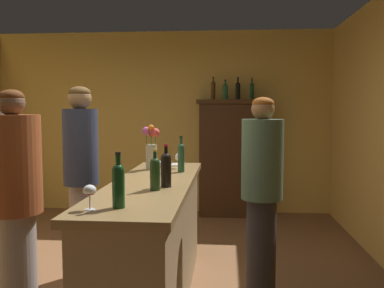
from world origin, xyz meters
name	(u,v)px	position (x,y,z in m)	size (l,w,h in m)	color
wall_back	(162,122)	(0.00, 3.00, 1.35)	(5.13, 0.12, 2.70)	gold
bar_counter	(153,243)	(0.41, -0.13, 0.50)	(0.61, 2.32, 0.98)	#8F754F
display_cabinet	(231,156)	(1.05, 2.72, 0.88)	(0.99, 0.38, 1.68)	#3B2311
wine_bottle_syrah	(155,172)	(0.50, -0.48, 1.11)	(0.07, 0.07, 0.28)	#1F3A1A
wine_bottle_pinot	(166,168)	(0.55, -0.35, 1.12)	(0.08, 0.08, 0.31)	black
wine_bottle_malbec	(181,156)	(0.58, 0.37, 1.13)	(0.06, 0.06, 0.32)	#274E2E
wine_bottle_chardonnay	(118,183)	(0.38, -1.00, 1.12)	(0.07, 0.07, 0.32)	#153E1B
wine_glass_front	(90,191)	(0.23, -1.07, 1.09)	(0.07, 0.07, 0.14)	white
wine_glass_mid	(178,158)	(0.53, 0.62, 1.08)	(0.07, 0.07, 0.14)	white
wine_glass_rear	(161,165)	(0.44, 0.13, 1.07)	(0.07, 0.07, 0.13)	white
wine_glass_spare	(168,163)	(0.47, 0.30, 1.07)	(0.08, 0.08, 0.12)	white
flower_arrangement	(151,148)	(0.29, 0.53, 1.18)	(0.16, 0.11, 0.42)	tan
cheese_plate	(175,165)	(0.47, 0.83, 0.99)	(0.18, 0.18, 0.01)	white
display_bottle_left	(213,89)	(0.78, 2.72, 1.83)	(0.06, 0.06, 0.33)	#4B2B12
display_bottle_midleft	(225,91)	(0.95, 2.72, 1.81)	(0.08, 0.08, 0.28)	#215335
display_bottle_center	(238,90)	(1.13, 2.72, 1.82)	(0.07, 0.07, 0.32)	black
display_bottle_midright	(252,90)	(1.33, 2.72, 1.82)	(0.06, 0.06, 0.31)	#123B1C
patron_tall	(81,172)	(-0.32, 0.33, 0.98)	(0.31, 0.31, 1.74)	#9F9391
patron_in_navy	(15,205)	(-0.40, -0.69, 0.91)	(0.35, 0.35, 1.67)	gray
bartender	(262,191)	(1.26, -0.03, 0.90)	(0.32, 0.32, 1.63)	#2F2C2F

